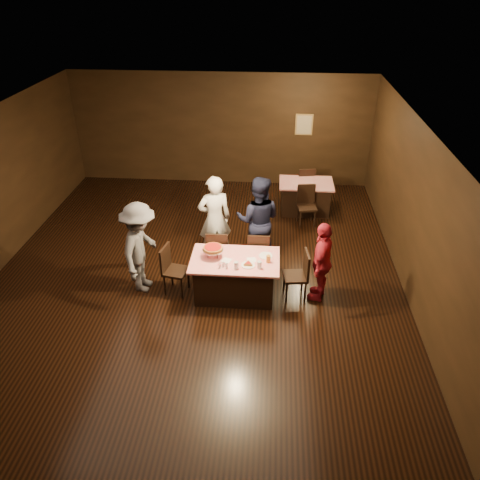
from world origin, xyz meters
name	(u,v)px	position (x,y,z in m)	size (l,w,h in m)	color
room	(188,183)	(0.00, 0.01, 2.14)	(10.00, 10.04, 3.02)	black
main_table	(235,277)	(0.81, -0.21, 0.39)	(1.60, 1.00, 0.77)	red
back_table	(305,197)	(2.25, 3.32, 0.39)	(1.30, 0.90, 0.77)	#A40A11
chair_far_left	(218,250)	(0.41, 0.54, 0.47)	(0.42, 0.42, 0.95)	black
chair_far_right	(259,252)	(1.21, 0.54, 0.47)	(0.42, 0.42, 0.95)	black
chair_end_left	(176,270)	(-0.29, -0.21, 0.47)	(0.42, 0.42, 0.95)	black
chair_end_right	(295,275)	(1.91, -0.21, 0.47)	(0.42, 0.42, 0.95)	black
chair_back_near	(307,206)	(2.25, 2.62, 0.47)	(0.42, 0.42, 0.95)	black
chair_back_far	(304,184)	(2.25, 3.92, 0.47)	(0.42, 0.42, 0.95)	black
diner_white_jacket	(215,219)	(0.30, 1.01, 0.92)	(0.67, 0.44, 1.85)	silver
diner_navy_hoodie	(258,220)	(1.18, 1.01, 0.93)	(0.90, 0.70, 1.86)	black
diner_grey_knit	(141,248)	(-0.92, -0.14, 0.89)	(1.15, 0.66, 1.78)	#5A595F
diner_red_shirt	(322,261)	(2.37, -0.17, 0.77)	(0.91, 0.38, 1.55)	#AD1D2F
pizza_stand	(213,248)	(0.41, -0.16, 0.95)	(0.38, 0.38, 0.22)	black
plate_with_slice	(248,264)	(1.06, -0.39, 0.80)	(0.25, 0.25, 0.06)	white
plate_empty	(266,256)	(1.36, -0.06, 0.78)	(0.25, 0.25, 0.01)	white
glass_front_left	(236,265)	(0.86, -0.51, 0.84)	(0.08, 0.08, 0.14)	silver
glass_front_right	(259,265)	(1.26, -0.46, 0.84)	(0.08, 0.08, 0.14)	silver
glass_amber	(268,259)	(1.41, -0.26, 0.84)	(0.08, 0.08, 0.14)	#BF7F26
condiments	(223,265)	(0.63, -0.50, 0.82)	(0.17, 0.10, 0.09)	silver
napkin_center	(252,260)	(1.11, -0.21, 0.77)	(0.16, 0.16, 0.01)	white
napkin_left	(226,260)	(0.66, -0.26, 0.77)	(0.16, 0.16, 0.01)	white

